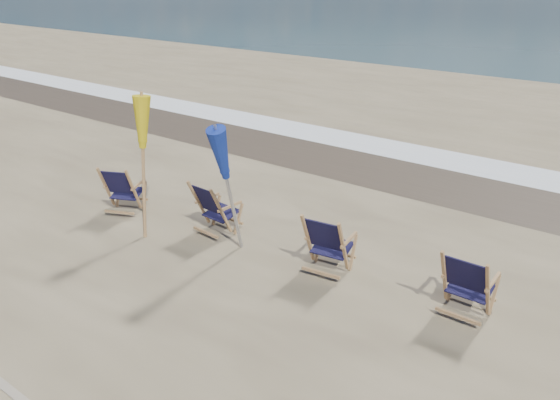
% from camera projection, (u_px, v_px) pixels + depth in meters
% --- Properties ---
extents(surf_foam, '(200.00, 1.40, 0.01)m').
position_uv_depth(surf_foam, '(426.00, 155.00, 13.53)').
color(surf_foam, silver).
rests_on(surf_foam, ground).
extents(wet_sand_strip, '(200.00, 2.60, 0.00)m').
position_uv_depth(wet_sand_strip, '(400.00, 172.00, 12.43)').
color(wet_sand_strip, '#42362A').
rests_on(wet_sand_strip, ground).
extents(beach_chair_0, '(0.87, 0.91, 0.99)m').
position_uv_depth(beach_chair_0, '(134.00, 192.00, 10.06)').
color(beach_chair_0, black).
rests_on(beach_chair_0, ground).
extents(beach_chair_1, '(0.69, 0.77, 1.00)m').
position_uv_depth(beach_chair_1, '(221.00, 214.00, 9.15)').
color(beach_chair_1, black).
rests_on(beach_chair_1, ground).
extents(beach_chair_2, '(0.75, 0.82, 1.04)m').
position_uv_depth(beach_chair_2, '(343.00, 250.00, 7.96)').
color(beach_chair_2, black).
rests_on(beach_chair_2, ground).
extents(beach_chair_3, '(0.66, 0.74, 1.02)m').
position_uv_depth(beach_chair_3, '(487.00, 293.00, 6.92)').
color(beach_chair_3, black).
rests_on(beach_chair_3, ground).
extents(umbrella_yellow, '(0.30, 0.30, 2.41)m').
position_uv_depth(umbrella_yellow, '(139.00, 131.00, 8.80)').
color(umbrella_yellow, '#A07547').
rests_on(umbrella_yellow, ground).
extents(umbrella_blue, '(0.30, 0.30, 2.29)m').
position_uv_depth(umbrella_blue, '(229.00, 152.00, 8.16)').
color(umbrella_blue, '#A5A5AD').
rests_on(umbrella_blue, ground).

